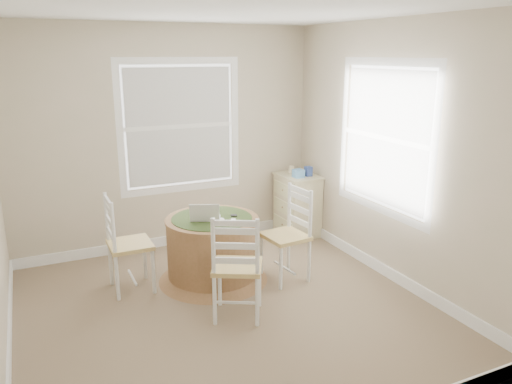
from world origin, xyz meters
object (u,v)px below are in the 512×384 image
round_table (213,246)px  corner_chest (297,204)px  chair_near (237,266)px  chair_left (130,244)px  chair_right (285,236)px  laptop (205,217)px

round_table → corner_chest: size_ratio=1.43×
round_table → chair_near: chair_near is taller
round_table → chair_left: chair_left is taller
chair_right → round_table: bearing=-120.1°
chair_right → chair_near: bearing=-62.6°
corner_chest → round_table: bearing=-151.5°
chair_near → laptop: bearing=-60.1°
corner_chest → chair_right: bearing=-125.8°
chair_right → laptop: size_ratio=2.59×
round_table → chair_left: 0.82m
round_table → laptop: bearing=-145.3°
chair_near → laptop: chair_near is taller
round_table → corner_chest: bearing=44.6°
laptop → chair_right: bearing=-177.4°
round_table → chair_left: bearing=-174.5°
chair_right → corner_chest: (0.78, 1.13, -0.08)m
chair_left → chair_near: size_ratio=1.00×
round_table → laptop: 0.34m
chair_left → chair_near: same height
chair_near → chair_left: bearing=-22.8°
laptop → corner_chest: bearing=-128.4°
chair_near → chair_right: 0.88m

